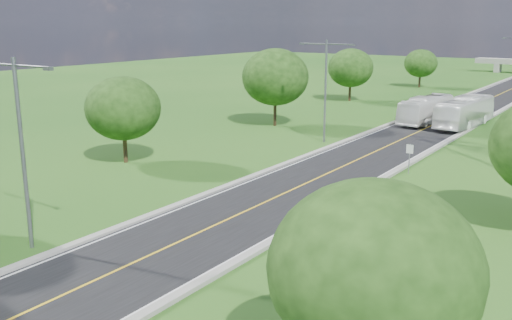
# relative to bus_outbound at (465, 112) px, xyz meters

# --- Properties ---
(ground) EXTENTS (260.00, 260.00, 0.00)m
(ground) POSITION_rel_bus_outbound_xyz_m (-3.20, -1.39, -1.74)
(ground) COLOR #1D4C15
(ground) RESTS_ON ground
(road) EXTENTS (8.00, 150.00, 0.06)m
(road) POSITION_rel_bus_outbound_xyz_m (-3.20, 4.61, -1.71)
(road) COLOR black
(road) RESTS_ON ground
(curb_left) EXTENTS (0.50, 150.00, 0.22)m
(curb_left) POSITION_rel_bus_outbound_xyz_m (-7.45, 4.61, -1.63)
(curb_left) COLOR gray
(curb_left) RESTS_ON ground
(curb_right) EXTENTS (0.50, 150.00, 0.22)m
(curb_right) POSITION_rel_bus_outbound_xyz_m (1.05, 4.61, -1.63)
(curb_right) COLOR gray
(curb_right) RESTS_ON ground
(speed_limit_sign) EXTENTS (0.55, 0.09, 2.40)m
(speed_limit_sign) POSITION_rel_bus_outbound_xyz_m (2.00, -23.40, -0.14)
(speed_limit_sign) COLOR slate
(speed_limit_sign) RESTS_ON ground
(streetlight_near_left) EXTENTS (5.90, 0.25, 10.00)m
(streetlight_near_left) POSITION_rel_bus_outbound_xyz_m (-9.20, -49.39, 4.20)
(streetlight_near_left) COLOR slate
(streetlight_near_left) RESTS_ON ground
(streetlight_mid_left) EXTENTS (5.90, 0.25, 10.00)m
(streetlight_mid_left) POSITION_rel_bus_outbound_xyz_m (-9.20, -16.39, 4.20)
(streetlight_mid_left) COLOR slate
(streetlight_mid_left) RESTS_ON ground
(tree_lb) EXTENTS (6.30, 6.30, 7.33)m
(tree_lb) POSITION_rel_bus_outbound_xyz_m (-19.20, -33.39, 2.90)
(tree_lb) COLOR black
(tree_lb) RESTS_ON ground
(tree_lc) EXTENTS (7.56, 7.56, 8.79)m
(tree_lc) POSITION_rel_bus_outbound_xyz_m (-18.20, -11.39, 3.83)
(tree_lc) COLOR black
(tree_lc) RESTS_ON ground
(tree_ld) EXTENTS (6.72, 6.72, 7.82)m
(tree_ld) POSITION_rel_bus_outbound_xyz_m (-20.20, 12.61, 3.21)
(tree_ld) COLOR black
(tree_ld) RESTS_ON ground
(tree_le) EXTENTS (5.88, 5.88, 6.84)m
(tree_le) POSITION_rel_bus_outbound_xyz_m (-17.70, 36.61, 2.59)
(tree_le) COLOR black
(tree_le) RESTS_ON ground
(tree_ra) EXTENTS (6.30, 6.30, 7.33)m
(tree_ra) POSITION_rel_bus_outbound_xyz_m (10.80, -51.39, 2.90)
(tree_ra) COLOR black
(tree_ra) RESTS_ON ground
(bus_outbound) EXTENTS (3.68, 12.25, 3.37)m
(bus_outbound) POSITION_rel_bus_outbound_xyz_m (0.00, 0.00, 0.00)
(bus_outbound) COLOR white
(bus_outbound) RESTS_ON road
(bus_inbound) EXTENTS (3.29, 11.27, 3.10)m
(bus_inbound) POSITION_rel_bus_outbound_xyz_m (-4.49, 0.21, -0.13)
(bus_inbound) COLOR white
(bus_inbound) RESTS_ON road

